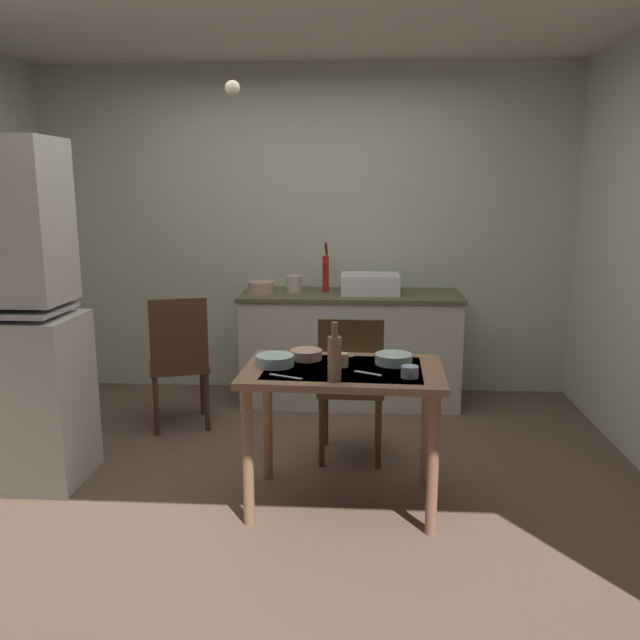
{
  "coord_description": "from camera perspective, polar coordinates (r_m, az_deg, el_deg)",
  "views": [
    {
      "loc": [
        0.46,
        -3.44,
        1.65
      ],
      "look_at": [
        0.23,
        0.22,
        0.9
      ],
      "focal_mm": 36.17,
      "sensor_mm": 36.0,
      "label": 1
    }
  ],
  "objects": [
    {
      "name": "serving_bowl_wide",
      "position": [
        3.47,
        -1.22,
        -3.07
      ],
      "size": [
        0.17,
        0.17,
        0.05
      ],
      "primitive_type": "cylinder",
      "color": "tan",
      "rests_on": "dining_table"
    },
    {
      "name": "wall_back",
      "position": [
        5.3,
        -1.38,
        7.82
      ],
      "size": [
        4.38,
        0.1,
        2.61
      ],
      "primitive_type": "cube",
      "color": "beige",
      "rests_on": "ground"
    },
    {
      "name": "hand_pump",
      "position": [
        4.99,
        0.51,
        4.41
      ],
      "size": [
        0.05,
        0.27,
        0.39
      ],
      "color": "#B21E19",
      "rests_on": "counter_cabinet"
    },
    {
      "name": "sauce_dish",
      "position": [
        3.4,
        6.53,
        -3.43
      ],
      "size": [
        0.2,
        0.2,
        0.05
      ],
      "primitive_type": "cylinder",
      "color": "#ADD1C1",
      "rests_on": "dining_table"
    },
    {
      "name": "teacup_mint",
      "position": [
        3.17,
        7.94,
        -4.56
      ],
      "size": [
        0.09,
        0.09,
        0.06
      ],
      "primitive_type": "cylinder",
      "color": "#9EB2C6",
      "rests_on": "dining_table"
    },
    {
      "name": "counter_cabinet",
      "position": [
        5.05,
        2.69,
        -2.43
      ],
      "size": [
        1.69,
        0.64,
        0.86
      ],
      "color": "beige",
      "rests_on": "ground"
    },
    {
      "name": "glass_bottle",
      "position": [
        3.06,
        1.29,
        -3.32
      ],
      "size": [
        0.07,
        0.07,
        0.29
      ],
      "color": "olive",
      "rests_on": "dining_table"
    },
    {
      "name": "dining_table",
      "position": [
        3.34,
        2.06,
        -6.2
      ],
      "size": [
        1.05,
        0.69,
        0.75
      ],
      "color": "#92694B",
      "rests_on": "ground"
    },
    {
      "name": "teacup_cream",
      "position": [
        3.32,
        2.01,
        -3.56
      ],
      "size": [
        0.06,
        0.06,
        0.07
      ],
      "primitive_type": "cylinder",
      "color": "beige",
      "rests_on": "dining_table"
    },
    {
      "name": "ground_plane",
      "position": [
        3.84,
        -3.74,
        -13.92
      ],
      "size": [
        5.28,
        5.28,
        0.0
      ],
      "primitive_type": "plane",
      "color": "brown"
    },
    {
      "name": "table_knife",
      "position": [
        3.15,
        -3.05,
        -5.03
      ],
      "size": [
        0.17,
        0.09,
        0.0
      ],
      "primitive_type": "cube",
      "rotation": [
        0.0,
        0.0,
        2.72
      ],
      "color": "silver",
      "rests_on": "dining_table"
    },
    {
      "name": "pendant_bulb",
      "position": [
        3.6,
        -7.75,
        19.66
      ],
      "size": [
        0.08,
        0.08,
        0.08
      ],
      "primitive_type": "sphere",
      "color": "#F9EFCC"
    },
    {
      "name": "chair_far_side",
      "position": [
        3.92,
        2.75,
        -5.7
      ],
      "size": [
        0.41,
        0.41,
        0.91
      ],
      "color": "#4A331B",
      "rests_on": "ground"
    },
    {
      "name": "teaspoon_by_cup",
      "position": [
        3.51,
        1.98,
        -3.29
      ],
      "size": [
        0.13,
        0.06,
        0.0
      ],
      "primitive_type": "cube",
      "rotation": [
        0.0,
        0.0,
        0.31
      ],
      "color": "beige",
      "rests_on": "dining_table"
    },
    {
      "name": "stoneware_crock",
      "position": [
        5.02,
        -2.29,
        3.23
      ],
      "size": [
        0.12,
        0.12,
        0.13
      ],
      "primitive_type": "cylinder",
      "color": "beige",
      "rests_on": "counter_cabinet"
    },
    {
      "name": "sink_basin",
      "position": [
        4.95,
        4.47,
        3.25
      ],
      "size": [
        0.44,
        0.34,
        0.15
      ],
      "color": "white",
      "rests_on": "counter_cabinet"
    },
    {
      "name": "mixing_bowl_counter",
      "position": [
        4.97,
        -5.26,
        2.88
      ],
      "size": [
        0.21,
        0.21,
        0.09
      ],
      "primitive_type": "cylinder",
      "color": "tan",
      "rests_on": "counter_cabinet"
    },
    {
      "name": "soup_bowl_small",
      "position": [
        3.35,
        -4.0,
        -3.59
      ],
      "size": [
        0.2,
        0.2,
        0.06
      ],
      "primitive_type": "cylinder",
      "color": "#ADD1C1",
      "rests_on": "dining_table"
    },
    {
      "name": "chair_by_counter",
      "position": [
        4.55,
        -12.34,
        -3.51
      ],
      "size": [
        0.51,
        0.51,
        0.94
      ],
      "color": "#462D21",
      "rests_on": "ground"
    },
    {
      "name": "teaspoon_near_bowl",
      "position": [
        3.21,
        4.25,
        -4.72
      ],
      "size": [
        0.14,
        0.09,
        0.0
      ],
      "primitive_type": "cube",
      "rotation": [
        0.0,
        0.0,
        2.64
      ],
      "color": "beige",
      "rests_on": "dining_table"
    }
  ]
}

